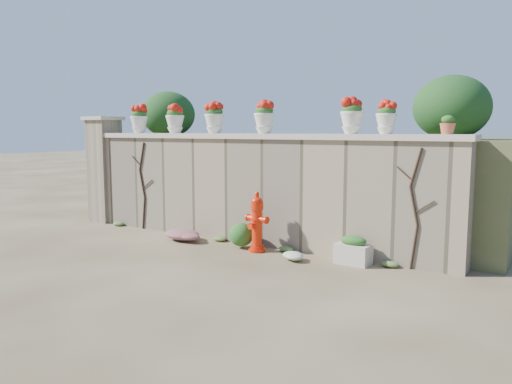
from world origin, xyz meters
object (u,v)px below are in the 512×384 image
Objects in this scene: urn_pot_0 at (139,120)px; fire_hydrant at (257,222)px; planter_box at (353,251)px; terracotta_pot at (448,126)px.

fire_hydrant is at bearing -9.51° from urn_pot_0.
fire_hydrant is 1.80m from planter_box.
terracotta_pot reaches higher than planter_box.
planter_box is (1.77, 0.16, -0.32)m from fire_hydrant.
urn_pot_0 is at bearing 180.00° from terracotta_pot.
urn_pot_0 is (-3.52, 0.59, 1.86)m from fire_hydrant.
terracotta_pot is (3.05, 0.59, 1.69)m from fire_hydrant.
planter_box is 2.42m from terracotta_pot.
terracotta_pot is (1.28, 0.43, 2.01)m from planter_box.
planter_box is at bearing 14.05° from fire_hydrant.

